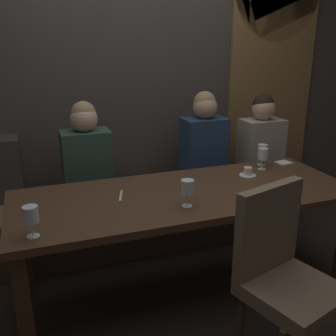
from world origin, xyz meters
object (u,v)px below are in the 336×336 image
object	(u,v)px
banquette_bench	(154,219)
fork_on_table	(121,196)
chair_near_side	(282,268)
espresso_cup	(248,172)
diner_far_end	(261,141)
wine_glass_far_left	(187,188)
wine_glass_end_left	(263,154)
wine_glass_center_back	(262,151)
diner_redhead	(86,157)
wine_glass_end_right	(31,215)
dining_table	(186,204)
diner_bearded	(204,144)

from	to	relation	value
banquette_bench	fork_on_table	size ratio (longest dim) A/B	14.71
chair_near_side	espresso_cup	bearing A→B (deg)	71.14
diner_far_end	wine_glass_far_left	distance (m)	1.41
wine_glass_end_left	wine_glass_far_left	distance (m)	0.91
wine_glass_center_back	wine_glass_end_left	size ratio (longest dim) A/B	1.00
wine_glass_end_left	diner_redhead	bearing A→B (deg)	159.44
wine_glass_end_left	fork_on_table	xyz separation A→B (m)	(-1.13, -0.16, -0.11)
wine_glass_center_back	diner_redhead	bearing A→B (deg)	164.07
espresso_cup	fork_on_table	distance (m)	0.95
diner_far_end	wine_glass_end_left	size ratio (longest dim) A/B	4.78
wine_glass_end_left	wine_glass_end_right	bearing A→B (deg)	-162.29
banquette_bench	diner_redhead	distance (m)	0.80
dining_table	wine_glass_far_left	bearing A→B (deg)	-110.59
diner_bearded	wine_glass_end_left	xyz separation A→B (m)	(0.26, -0.49, 0.02)
diner_bearded	chair_near_side	bearing A→B (deg)	-98.51
diner_far_end	fork_on_table	size ratio (longest dim) A/B	4.61
chair_near_side	diner_redhead	distance (m)	1.64
fork_on_table	diner_redhead	bearing A→B (deg)	116.64
diner_redhead	wine_glass_end_right	world-z (taller)	diner_redhead
wine_glass_far_left	fork_on_table	size ratio (longest dim) A/B	0.96
diner_far_end	wine_glass_far_left	bearing A→B (deg)	-139.83
chair_near_side	wine_glass_end_right	world-z (taller)	chair_near_side
banquette_bench	wine_glass_end_left	xyz separation A→B (m)	(0.72, -0.47, 0.63)
banquette_bench	diner_bearded	bearing A→B (deg)	3.51
banquette_bench	diner_redhead	size ratio (longest dim) A/B	3.12
dining_table	diner_far_end	size ratio (longest dim) A/B	2.81
diner_bearded	diner_far_end	bearing A→B (deg)	-3.16
dining_table	chair_near_side	bearing A→B (deg)	-71.59
dining_table	fork_on_table	distance (m)	0.43
chair_near_side	banquette_bench	bearing A→B (deg)	99.60
diner_bearded	diner_far_end	xyz separation A→B (m)	(0.54, -0.03, -0.02)
dining_table	diner_bearded	bearing A→B (deg)	57.82
dining_table	chair_near_side	size ratio (longest dim) A/B	2.24
dining_table	diner_far_end	xyz separation A→B (m)	(1.00, 0.70, 0.17)
chair_near_side	diner_redhead	bearing A→B (deg)	118.32
dining_table	wine_glass_end_left	distance (m)	0.78
diner_bearded	espresso_cup	world-z (taller)	diner_bearded
banquette_bench	wine_glass_center_back	bearing A→B (deg)	-25.63
diner_bearded	fork_on_table	size ratio (longest dim) A/B	4.86
chair_near_side	wine_glass_center_back	world-z (taller)	chair_near_side
wine_glass_far_left	banquette_bench	bearing A→B (deg)	85.06
banquette_bench	diner_redhead	xyz separation A→B (m)	(-0.53, 0.00, 0.60)
chair_near_side	diner_far_end	bearing A→B (deg)	62.03
chair_near_side	diner_bearded	world-z (taller)	diner_bearded
dining_table	wine_glass_end_right	xyz separation A→B (m)	(-0.95, -0.30, 0.20)
dining_table	wine_glass_center_back	xyz separation A→B (m)	(0.77, 0.33, 0.20)
diner_redhead	espresso_cup	xyz separation A→B (m)	(1.06, -0.56, -0.06)
chair_near_side	diner_bearded	size ratio (longest dim) A/B	1.19
dining_table	banquette_bench	world-z (taller)	dining_table
dining_table	diner_far_end	bearing A→B (deg)	35.03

